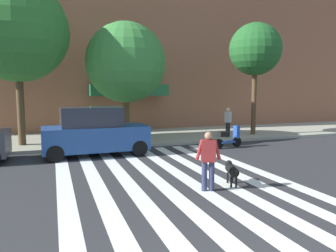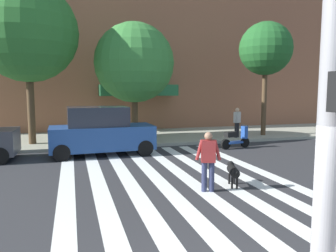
# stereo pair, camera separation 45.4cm
# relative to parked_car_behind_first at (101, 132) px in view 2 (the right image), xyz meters

# --- Properties ---
(ground_plane) EXTENTS (160.00, 160.00, 0.00)m
(ground_plane) POSITION_rel_parked_car_behind_first_xyz_m (0.81, -5.11, -0.99)
(ground_plane) COLOR #2B2B2D
(sidewalk_far) EXTENTS (80.00, 6.00, 0.15)m
(sidewalk_far) POSITION_rel_parked_car_behind_first_xyz_m (0.81, 4.21, -0.91)
(sidewalk_far) COLOR gray
(sidewalk_far) RESTS_ON ground_plane
(crosswalk_stripes) EXTENTS (6.75, 12.03, 0.01)m
(crosswalk_stripes) POSITION_rel_parked_car_behind_first_xyz_m (1.77, -5.11, -0.98)
(crosswalk_stripes) COLOR silver
(crosswalk_stripes) RESTS_ON ground_plane
(parked_car_behind_first) EXTENTS (4.37, 2.01, 2.06)m
(parked_car_behind_first) POSITION_rel_parked_car_behind_first_xyz_m (0.00, 0.00, 0.00)
(parked_car_behind_first) COLOR navy
(parked_car_behind_first) RESTS_ON ground_plane
(parked_scooter) EXTENTS (1.62, 0.59, 1.11)m
(parked_scooter) POSITION_rel_parked_car_behind_first_xyz_m (6.24, -0.27, -0.51)
(parked_scooter) COLOR black
(parked_scooter) RESTS_ON ground_plane
(street_tree_nearest) EXTENTS (4.71, 4.71, 7.68)m
(street_tree_nearest) POSITION_rel_parked_car_behind_first_xyz_m (-3.05, 2.95, 4.47)
(street_tree_nearest) COLOR #4C3823
(street_tree_nearest) RESTS_ON sidewalk_far
(street_tree_middle) EXTENTS (4.17, 4.17, 6.12)m
(street_tree_middle) POSITION_rel_parked_car_behind_first_xyz_m (2.05, 3.07, 3.18)
(street_tree_middle) COLOR #4C3823
(street_tree_middle) RESTS_ON sidewalk_far
(street_tree_further) EXTENTS (3.01, 3.01, 6.45)m
(street_tree_further) POSITION_rel_parked_car_behind_first_xyz_m (9.51, 2.51, 4.08)
(street_tree_further) COLOR #4C3823
(street_tree_further) RESTS_ON sidewalk_far
(pedestrian_dog_walker) EXTENTS (0.70, 0.34, 1.64)m
(pedestrian_dog_walker) POSITION_rel_parked_car_behind_first_xyz_m (2.33, -6.04, -0.06)
(pedestrian_dog_walker) COLOR #282D4C
(pedestrian_dog_walker) RESTS_ON ground_plane
(dog_on_leash) EXTENTS (0.47, 1.06, 0.65)m
(dog_on_leash) POSITION_rel_parked_car_behind_first_xyz_m (3.23, -5.75, -0.54)
(dog_on_leash) COLOR black
(dog_on_leash) RESTS_ON ground_plane
(pedestrian_bystander) EXTENTS (0.65, 0.43, 1.64)m
(pedestrian_bystander) POSITION_rel_parked_car_behind_first_xyz_m (7.55, 2.05, 0.09)
(pedestrian_bystander) COLOR black
(pedestrian_bystander) RESTS_ON sidewalk_far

